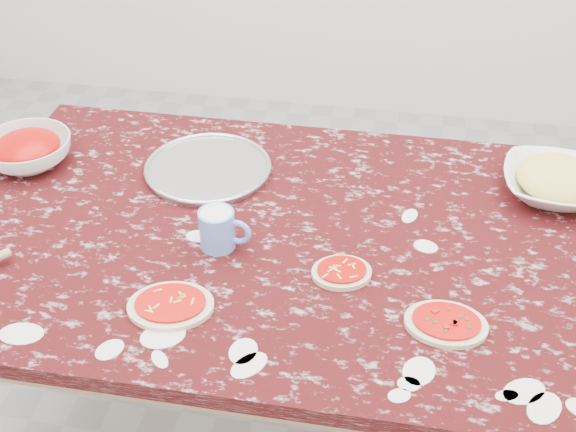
# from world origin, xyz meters

# --- Properties ---
(ground) EXTENTS (4.00, 4.00, 0.00)m
(ground) POSITION_xyz_m (0.00, 0.00, 0.00)
(ground) COLOR gray
(worktable) EXTENTS (1.60, 1.00, 0.75)m
(worktable) POSITION_xyz_m (0.00, 0.00, 0.67)
(worktable) COLOR black
(worktable) RESTS_ON ground
(pizza_tray) EXTENTS (0.40, 0.40, 0.01)m
(pizza_tray) POSITION_xyz_m (-0.26, 0.22, 0.76)
(pizza_tray) COLOR #B2B2B7
(pizza_tray) RESTS_ON worktable
(sauce_bowl) EXTENTS (0.30, 0.30, 0.07)m
(sauce_bowl) POSITION_xyz_m (-0.74, 0.18, 0.79)
(sauce_bowl) COLOR white
(sauce_bowl) RESTS_ON worktable
(cheese_bowl) EXTENTS (0.28, 0.28, 0.06)m
(cheese_bowl) POSITION_xyz_m (0.64, 0.27, 0.78)
(cheese_bowl) COLOR white
(cheese_bowl) RESTS_ON worktable
(flour_mug) EXTENTS (0.12, 0.08, 0.10)m
(flour_mug) POSITION_xyz_m (-0.15, -0.07, 0.80)
(flour_mug) COLOR #668CE2
(flour_mug) RESTS_ON worktable
(pizza_left) EXTENTS (0.21, 0.18, 0.02)m
(pizza_left) POSITION_xyz_m (-0.20, -0.29, 0.76)
(pizza_left) COLOR beige
(pizza_left) RESTS_ON worktable
(pizza_mid) EXTENTS (0.16, 0.14, 0.02)m
(pizza_mid) POSITION_xyz_m (0.14, -0.13, 0.76)
(pizza_mid) COLOR beige
(pizza_mid) RESTS_ON worktable
(pizza_right) EXTENTS (0.17, 0.13, 0.02)m
(pizza_right) POSITION_xyz_m (0.37, -0.24, 0.76)
(pizza_right) COLOR beige
(pizza_right) RESTS_ON worktable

